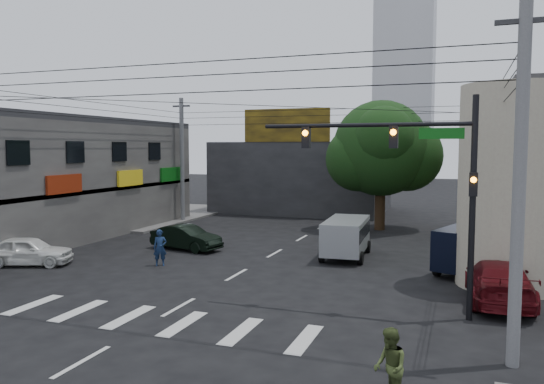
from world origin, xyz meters
The scene contains 18 objects.
ground centered at (0.00, 0.00, 0.00)m, with size 160.00×160.00×0.00m, color black.
sidewalk_far_left centered at (-18.00, 18.00, 0.07)m, with size 16.00×16.00×0.15m, color #514F4C.
corner_column centered at (11.00, 4.00, 4.00)m, with size 4.00×4.00×8.00m, color #A19480.
building_far centered at (-4.00, 26.00, 3.00)m, with size 14.00×10.00×6.00m, color #232326.
billboard centered at (-4.00, 21.10, 7.30)m, with size 7.00×0.30×2.60m, color olive.
tower_distant centered at (0.00, 70.00, 22.00)m, with size 9.00×9.00×44.00m, color silver.
street_tree centered at (4.00, 17.00, 5.47)m, with size 6.40×6.40×8.70m.
traffic_gantry centered at (7.82, -1.00, 4.83)m, with size 7.10×0.35×7.20m.
utility_pole_near_right centered at (10.50, -4.50, 4.60)m, with size 0.32×0.32×9.20m, color #59595B.
utility_pole_far_left centered at (-10.50, 16.00, 4.60)m, with size 0.32×0.32×9.20m, color #59595B.
utility_pole_far_right centered at (10.50, 16.00, 4.60)m, with size 0.32×0.32×9.20m, color #59595B.
dark_sedan centered at (-4.89, 6.37, 0.67)m, with size 4.25×2.16×1.34m, color black.
white_compact centered at (-10.03, 0.43, 0.69)m, with size 4.34×2.93×1.37m, color white.
maroon_sedan centered at (10.50, 1.47, 0.76)m, with size 2.42×5.36×1.52m, color #500B10.
silver_minivan centered at (3.72, 7.32, 0.97)m, with size 2.12×4.59×1.93m, color #93969A, non-canonical shape.
navy_van centered at (9.79, 6.11, 1.04)m, with size 3.60×5.54×2.07m, color black, non-canonical shape.
traffic_officer centered at (-4.10, 2.46, 0.86)m, with size 0.75×0.67×1.71m, color #142648.
pedestrian_olive centered at (7.82, -7.65, 0.85)m, with size 0.91×1.01×1.69m, color #3C4A22.
Camera 1 is at (9.16, -18.87, 5.55)m, focal length 35.00 mm.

